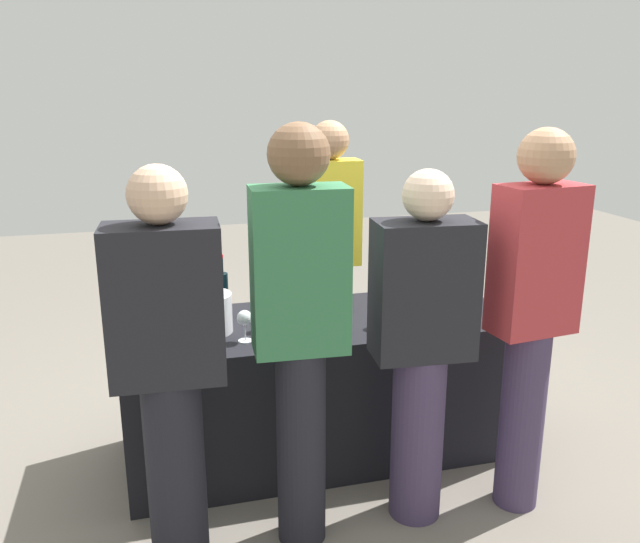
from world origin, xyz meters
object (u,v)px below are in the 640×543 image
wine_bottle_3 (341,289)px  wine_glass_2 (305,309)px  guest_2 (422,341)px  wine_bottle_1 (222,294)px  wine_bottle_2 (279,291)px  ice_bucket (208,313)px  guest_1 (300,324)px  wine_glass_3 (386,306)px  wine_glass_4 (408,304)px  wine_glass_1 (268,309)px  server_pouring (329,247)px  guest_0 (169,362)px  wine_glass_5 (443,298)px  wine_glass_0 (245,319)px  guest_3 (532,308)px  wine_bottle_0 (190,300)px

wine_bottle_3 → wine_glass_2: (-0.25, -0.23, -0.01)m
guest_2 → wine_glass_2: bearing=130.6°
wine_bottle_1 → wine_bottle_2: 0.29m
ice_bucket → guest_2: guest_2 is taller
wine_bottle_2 → guest_1: 0.86m
wine_glass_3 → wine_glass_4: 0.14m
wine_bottle_2 → guest_1: guest_1 is taller
wine_glass_1 → ice_bucket: 0.28m
wine_bottle_1 → server_pouring: size_ratio=0.19×
wine_glass_3 → wine_glass_4: wine_glass_3 is taller
wine_bottle_1 → wine_bottle_3: size_ratio=1.02×
guest_0 → guest_2: guest_0 is taller
wine_bottle_3 → wine_glass_5: size_ratio=2.20×
wine_bottle_3 → ice_bucket: size_ratio=1.35×
guest_1 → wine_bottle_2: bearing=87.7°
guest_2 → wine_glass_3: bearing=93.1°
wine_bottle_3 → wine_glass_5: bearing=-27.5°
wine_glass_1 → server_pouring: (0.51, 0.74, 0.10)m
guest_0 → guest_1: (0.50, -0.01, 0.10)m
wine_glass_0 → ice_bucket: bearing=132.4°
wine_bottle_2 → guest_3: 1.27m
ice_bucket → guest_1: guest_1 is taller
wine_glass_1 → guest_1: (0.02, -0.58, 0.13)m
guest_1 → guest_2: guest_1 is taller
wine_glass_0 → wine_glass_5: 1.01m
guest_2 → guest_3: (0.48, -0.05, 0.12)m
wine_glass_1 → wine_glass_5: same height
wine_glass_4 → guest_1: size_ratio=0.07×
wine_bottle_1 → wine_glass_0: 0.37m
wine_glass_2 → server_pouring: (0.34, 0.78, 0.10)m
wine_bottle_3 → wine_glass_4: wine_bottle_3 is taller
guest_0 → wine_glass_5: bearing=23.9°
guest_3 → wine_glass_5: bearing=98.2°
guest_0 → wine_glass_3: bearing=27.1°
wine_bottle_1 → wine_glass_4: bearing=-20.1°
wine_bottle_2 → guest_1: (-0.09, -0.84, 0.13)m
wine_bottle_0 → guest_0: 0.81m
ice_bucket → guest_2: 1.02m
server_pouring → guest_0: 1.65m
wine_glass_1 → wine_bottle_2: bearing=68.1°
wine_glass_2 → wine_bottle_3: bearing=42.3°
wine_glass_3 → guest_2: size_ratio=0.10×
wine_bottle_1 → wine_glass_5: (1.07, -0.31, -0.01)m
wine_bottle_3 → wine_bottle_0: bearing=177.2°
wine_bottle_1 → wine_bottle_3: (0.61, -0.07, -0.00)m
wine_bottle_3 → guest_2: size_ratio=0.20×
ice_bucket → guest_1: size_ratio=0.14×
guest_2 → ice_bucket: bearing=148.6°
wine_glass_2 → guest_0: size_ratio=0.09×
wine_bottle_0 → wine_glass_2: 0.58m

